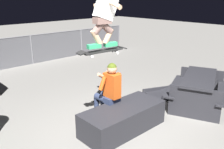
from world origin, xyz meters
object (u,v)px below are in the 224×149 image
at_px(person_sitting_on_ledge, 108,90).
at_px(skater_airborne, 105,14).
at_px(ledge_box_main, 123,118).
at_px(picnic_table_back, 199,86).
at_px(skateboard, 103,51).
at_px(kicker_ramp, 170,93).

bearing_deg(person_sitting_on_ledge, skater_airborne, -157.76).
height_order(ledge_box_main, picnic_table_back, picnic_table_back).
distance_m(skateboard, kicker_ramp, 2.86).
distance_m(ledge_box_main, skater_airborne, 2.07).
bearing_deg(skater_airborne, skateboard, 169.34).
relative_size(kicker_ramp, picnic_table_back, 0.67).
xyz_separation_m(skateboard, kicker_ramp, (2.41, -0.01, -1.54)).
xyz_separation_m(ledge_box_main, kicker_ramp, (2.23, 0.38, -0.20)).
height_order(ledge_box_main, kicker_ramp, ledge_box_main).
relative_size(ledge_box_main, person_sitting_on_ledge, 1.32).
distance_m(person_sitting_on_ledge, skater_airborne, 1.54).
bearing_deg(skater_airborne, kicker_ramp, 0.07).
bearing_deg(skateboard, kicker_ramp, -0.18).
relative_size(person_sitting_on_ledge, kicker_ramp, 0.95).
bearing_deg(person_sitting_on_ledge, skateboard, -166.91).
bearing_deg(person_sitting_on_ledge, picnic_table_back, -21.75).
distance_m(person_sitting_on_ledge, kicker_ramp, 2.33).
bearing_deg(ledge_box_main, kicker_ramp, 9.74).
distance_m(skater_airborne, kicker_ramp, 3.24).
xyz_separation_m(person_sitting_on_ledge, kicker_ramp, (2.22, -0.05, -0.69)).
relative_size(skateboard, kicker_ramp, 0.74).
relative_size(ledge_box_main, skateboard, 1.70).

